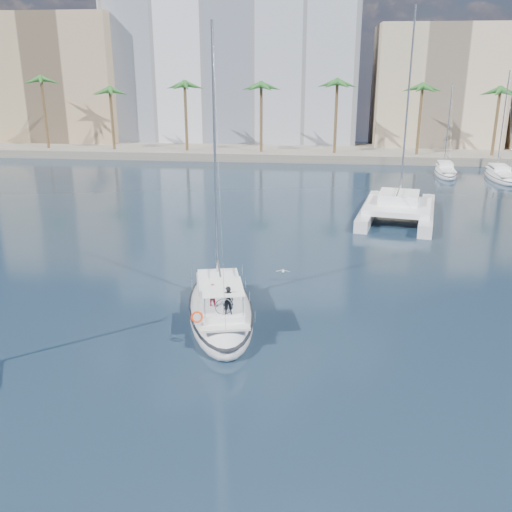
# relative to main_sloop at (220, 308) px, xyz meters

# --- Properties ---
(ground) EXTENTS (160.00, 160.00, 0.00)m
(ground) POSITION_rel_main_sloop_xyz_m (2.04, 0.43, -0.53)
(ground) COLOR black
(ground) RESTS_ON ground
(quay) EXTENTS (120.00, 14.00, 1.20)m
(quay) POSITION_rel_main_sloop_xyz_m (2.04, 61.43, 0.07)
(quay) COLOR gray
(quay) RESTS_ON ground
(building_modern) EXTENTS (42.00, 16.00, 28.00)m
(building_modern) POSITION_rel_main_sloop_xyz_m (-9.96, 73.43, 13.47)
(building_modern) COLOR silver
(building_modern) RESTS_ON ground
(building_tan_left) EXTENTS (22.00, 14.00, 22.00)m
(building_tan_left) POSITION_rel_main_sloop_xyz_m (-39.96, 69.43, 10.47)
(building_tan_left) COLOR tan
(building_tan_left) RESTS_ON ground
(building_beige) EXTENTS (20.00, 14.00, 20.00)m
(building_beige) POSITION_rel_main_sloop_xyz_m (24.04, 70.43, 9.47)
(building_beige) COLOR beige
(building_beige) RESTS_ON ground
(palm_left) EXTENTS (3.60, 3.60, 12.30)m
(palm_left) POSITION_rel_main_sloop_xyz_m (-31.96, 57.43, 9.75)
(palm_left) COLOR brown
(palm_left) RESTS_ON ground
(palm_centre) EXTENTS (3.60, 3.60, 12.30)m
(palm_centre) POSITION_rel_main_sloop_xyz_m (2.04, 57.43, 9.75)
(palm_centre) COLOR brown
(palm_centre) RESTS_ON ground
(main_sloop) EXTENTS (6.22, 12.08, 17.15)m
(main_sloop) POSITION_rel_main_sloop_xyz_m (0.00, 0.00, 0.00)
(main_sloop) COLOR silver
(main_sloop) RESTS_ON ground
(catamaran) EXTENTS (8.93, 14.14, 19.02)m
(catamaran) POSITION_rel_main_sloop_xyz_m (13.00, 23.91, 0.65)
(catamaran) COLOR silver
(catamaran) RESTS_ON ground
(seagull) EXTENTS (0.96, 0.41, 0.18)m
(seagull) POSITION_rel_main_sloop_xyz_m (3.27, 5.88, 0.29)
(seagull) COLOR silver
(seagull) RESTS_ON ground
(moored_yacht_a) EXTENTS (3.37, 9.52, 11.90)m
(moored_yacht_a) POSITION_rel_main_sloop_xyz_m (22.04, 47.43, -0.53)
(moored_yacht_a) COLOR silver
(moored_yacht_a) RESTS_ON ground
(moored_yacht_b) EXTENTS (3.32, 10.83, 13.72)m
(moored_yacht_b) POSITION_rel_main_sloop_xyz_m (28.54, 45.43, -0.53)
(moored_yacht_b) COLOR silver
(moored_yacht_b) RESTS_ON ground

